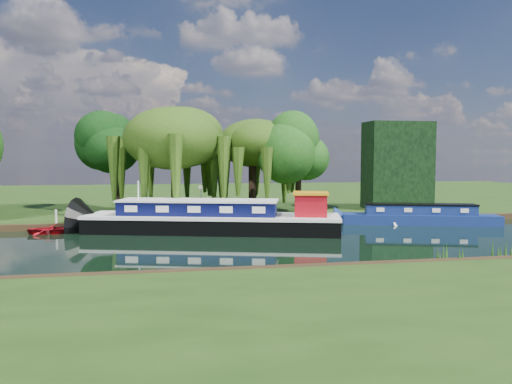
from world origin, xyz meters
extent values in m
plane|color=black|center=(0.00, 0.00, 0.00)|extent=(120.00, 120.00, 0.00)
cube|color=#19320D|center=(0.00, 34.00, 0.23)|extent=(120.00, 52.00, 0.45)
cube|color=black|center=(0.93, 5.10, 0.44)|extent=(17.84, 8.39, 1.16)
cube|color=silver|center=(0.93, 5.10, 1.11)|extent=(17.95, 8.50, 0.21)
cube|color=#090D3A|center=(0.00, 5.36, 1.69)|extent=(11.16, 5.58, 0.92)
cube|color=silver|center=(0.00, 5.36, 2.21)|extent=(11.40, 5.82, 0.12)
cube|color=maroon|center=(7.47, 3.29, 1.96)|extent=(2.62, 2.62, 1.45)
cube|color=#C8830E|center=(7.47, 3.29, 2.76)|extent=(2.92, 2.92, 0.16)
cylinder|color=silver|center=(-4.11, 6.50, 2.39)|extent=(0.10, 0.10, 2.33)
cube|color=navy|center=(17.18, 6.32, 0.33)|extent=(11.90, 5.31, 0.89)
cube|color=navy|center=(17.18, 6.32, 1.14)|extent=(8.36, 3.81, 0.74)
cube|color=black|center=(17.18, 6.32, 1.56)|extent=(8.48, 3.94, 0.10)
cube|color=silver|center=(13.99, 6.49, 1.18)|extent=(0.58, 0.22, 0.32)
cube|color=silver|center=(15.97, 5.89, 1.18)|extent=(0.58, 0.22, 0.32)
cube|color=silver|center=(17.95, 5.29, 1.18)|extent=(0.58, 0.22, 0.32)
cube|color=silver|center=(19.93, 4.69, 1.18)|extent=(0.58, 0.22, 0.32)
imported|color=maroon|center=(-9.77, 6.63, 0.00)|extent=(3.41, 2.49, 0.69)
imported|color=silver|center=(14.91, 6.53, 0.00)|extent=(2.28, 2.06, 1.06)
cylinder|color=black|center=(-1.44, 12.19, 2.96)|extent=(0.65, 0.65, 5.01)
ellipsoid|color=#25400D|center=(-1.44, 12.19, 6.58)|extent=(7.00, 7.00, 4.52)
cylinder|color=black|center=(5.31, 13.87, 2.64)|extent=(0.62, 0.62, 4.38)
ellipsoid|color=#25400D|center=(5.31, 13.87, 5.81)|extent=(5.98, 5.98, 3.87)
cylinder|color=black|center=(-6.56, 18.44, 3.57)|extent=(0.54, 0.54, 6.25)
ellipsoid|color=black|center=(-6.56, 18.44, 6.13)|extent=(5.00, 5.00, 5.00)
cylinder|color=black|center=(9.01, 12.18, 3.29)|extent=(0.53, 0.53, 5.68)
ellipsoid|color=#124010|center=(9.01, 12.18, 5.61)|extent=(4.54, 4.54, 4.54)
cube|color=black|center=(19.00, 14.00, 4.45)|extent=(6.00, 3.00, 8.00)
cylinder|color=silver|center=(0.50, 10.50, 1.55)|extent=(0.10, 0.10, 2.20)
sphere|color=white|center=(0.50, 10.50, 2.83)|extent=(0.36, 0.36, 0.36)
cylinder|color=silver|center=(-10.00, 8.40, 0.95)|extent=(0.16, 0.16, 1.00)
cylinder|color=silver|center=(-4.00, 8.40, 0.95)|extent=(0.16, 0.16, 1.00)
cylinder|color=silver|center=(3.00, 8.40, 0.95)|extent=(0.16, 0.16, 1.00)
cylinder|color=silver|center=(9.00, 8.40, 0.95)|extent=(0.16, 0.16, 1.00)
cone|color=#164512|center=(14.00, -7.60, 0.55)|extent=(1.20, 1.20, 1.10)
cone|color=#164512|center=(11.00, -7.70, 0.55)|extent=(1.20, 1.20, 1.10)
camera|label=1|loc=(-2.22, -29.22, 5.23)|focal=35.00mm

